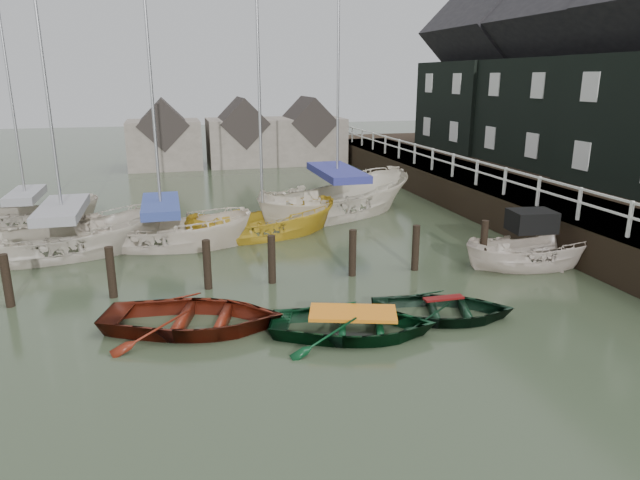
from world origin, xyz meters
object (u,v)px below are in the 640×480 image
object	(u,v)px
rowboat_green	(353,335)
rowboat_dkgreen	(442,318)
sailboat_c	(263,235)
sailboat_e	(30,224)
sailboat_b	(164,244)
sailboat_d	(337,213)
sailboat_a	(67,252)
motorboat	(531,264)
rowboat_red	(194,329)

from	to	relation	value
rowboat_green	rowboat_dkgreen	world-z (taller)	rowboat_green
sailboat_c	sailboat_e	xyz separation A→B (m)	(-8.69, 3.71, 0.05)
sailboat_b	sailboat_c	bearing A→B (deg)	-68.34
sailboat_d	sailboat_e	size ratio (longest dim) A/B	1.17
rowboat_green	sailboat_a	xyz separation A→B (m)	(-7.25, 8.27, 0.06)
rowboat_dkgreen	motorboat	bearing A→B (deg)	-39.35
sailboat_d	sailboat_e	distance (m)	12.35
rowboat_red	sailboat_e	size ratio (longest dim) A/B	0.41
rowboat_dkgreen	sailboat_d	world-z (taller)	sailboat_d
rowboat_red	sailboat_e	distance (m)	12.77
rowboat_red	motorboat	bearing A→B (deg)	-63.14
rowboat_red	sailboat_c	bearing A→B (deg)	-4.48
motorboat	sailboat_e	distance (m)	18.67
sailboat_a	motorboat	bearing A→B (deg)	-121.67
sailboat_c	motorboat	bearing A→B (deg)	-138.51
motorboat	sailboat_a	world-z (taller)	sailboat_a
motorboat	sailboat_a	size ratio (longest dim) A/B	0.42
rowboat_red	motorboat	xyz separation A→B (m)	(10.32, 1.93, 0.10)
sailboat_a	sailboat_b	bearing A→B (deg)	-98.20
rowboat_red	rowboat_green	distance (m)	3.70
sailboat_c	rowboat_dkgreen	bearing A→B (deg)	-171.54
sailboat_b	sailboat_e	distance (m)	6.59
sailboat_b	sailboat_e	world-z (taller)	sailboat_b
rowboat_green	sailboat_e	bearing A→B (deg)	54.15
sailboat_a	sailboat_b	distance (m)	3.10
sailboat_c	sailboat_e	world-z (taller)	sailboat_c
sailboat_b	sailboat_d	world-z (taller)	sailboat_d
motorboat	sailboat_b	bearing A→B (deg)	70.69
rowboat_red	motorboat	world-z (taller)	motorboat
rowboat_green	sailboat_d	size ratio (longest dim) A/B	0.32
rowboat_green	sailboat_d	distance (m)	11.85
motorboat	rowboat_green	bearing A→B (deg)	121.31
motorboat	sailboat_c	distance (m)	9.38
rowboat_green	rowboat_dkgreen	distance (m)	2.44
rowboat_dkgreen	sailboat_a	distance (m)	12.51
rowboat_green	motorboat	distance (m)	7.54
rowboat_red	sailboat_c	world-z (taller)	sailboat_c
rowboat_dkgreen	sailboat_b	size ratio (longest dim) A/B	0.31
rowboat_green	sailboat_d	bearing A→B (deg)	3.10
motorboat	sailboat_a	bearing A→B (deg)	76.50
rowboat_green	sailboat_a	size ratio (longest dim) A/B	0.36
sailboat_b	sailboat_e	bearing A→B (deg)	65.19
rowboat_dkgreen	sailboat_b	xyz separation A→B (m)	(-6.57, 8.14, 0.06)
rowboat_dkgreen	sailboat_e	bearing A→B (deg)	61.41
rowboat_red	sailboat_a	size ratio (longest dim) A/B	0.40
sailboat_e	rowboat_green	bearing A→B (deg)	-143.94
motorboat	sailboat_b	size ratio (longest dim) A/B	0.40
rowboat_green	motorboat	size ratio (longest dim) A/B	0.84
rowboat_red	rowboat_dkgreen	distance (m)	5.97
sailboat_b	sailboat_a	bearing A→B (deg)	107.98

